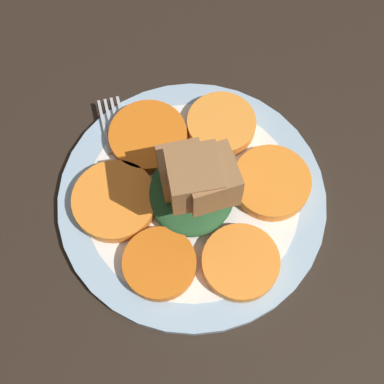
# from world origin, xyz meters

# --- Properties ---
(table_slab) EXTENTS (1.20, 1.20, 0.02)m
(table_slab) POSITION_xyz_m (0.00, 0.00, 0.01)
(table_slab) COLOR black
(table_slab) RESTS_ON ground
(plate) EXTENTS (0.26, 0.26, 0.01)m
(plate) POSITION_xyz_m (0.00, 0.00, 0.03)
(plate) COLOR #99B7D1
(plate) RESTS_ON table_slab
(carrot_slice_0) EXTENTS (0.08, 0.08, 0.01)m
(carrot_slice_0) POSITION_xyz_m (-0.05, -0.05, 0.04)
(carrot_slice_0) COLOR orange
(carrot_slice_0) RESTS_ON plate
(carrot_slice_1) EXTENTS (0.08, 0.08, 0.01)m
(carrot_slice_1) POSITION_xyz_m (0.02, -0.07, 0.04)
(carrot_slice_1) COLOR orange
(carrot_slice_1) RESTS_ON plate
(carrot_slice_2) EXTENTS (0.07, 0.07, 0.01)m
(carrot_slice_2) POSITION_xyz_m (0.07, -0.02, 0.04)
(carrot_slice_2) COLOR orange
(carrot_slice_2) RESTS_ON plate
(carrot_slice_3) EXTENTS (0.07, 0.07, 0.01)m
(carrot_slice_3) POSITION_xyz_m (0.06, 0.06, 0.04)
(carrot_slice_3) COLOR orange
(carrot_slice_3) RESTS_ON plate
(carrot_slice_4) EXTENTS (0.08, 0.08, 0.01)m
(carrot_slice_4) POSITION_xyz_m (-0.03, 0.07, 0.04)
(carrot_slice_4) COLOR orange
(carrot_slice_4) RESTS_ON plate
(carrot_slice_5) EXTENTS (0.07, 0.07, 0.01)m
(carrot_slice_5) POSITION_xyz_m (-0.08, 0.02, 0.04)
(carrot_slice_5) COLOR orange
(carrot_slice_5) RESTS_ON plate
(center_pile) EXTENTS (0.09, 0.09, 0.11)m
(center_pile) POSITION_xyz_m (0.00, 0.00, 0.08)
(center_pile) COLOR #235128
(center_pile) RESTS_ON plate
(fork) EXTENTS (0.18, 0.09, 0.00)m
(fork) POSITION_xyz_m (-0.01, -0.07, 0.03)
(fork) COLOR #B2B2B7
(fork) RESTS_ON plate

